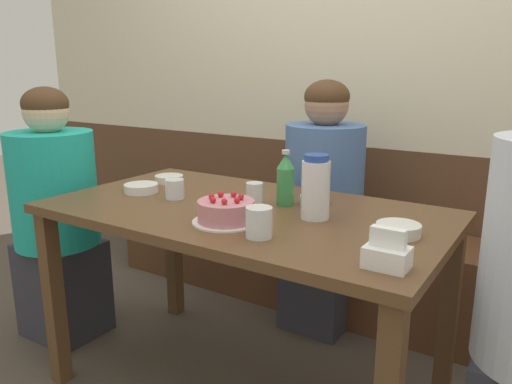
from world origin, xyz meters
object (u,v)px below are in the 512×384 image
(bench_seat, at_px, (334,267))
(napkin_holder, at_px, (387,253))
(birthday_cake, at_px, (226,212))
(bowl_sauce_shallow, at_px, (399,229))
(water_pitcher, at_px, (316,188))
(bowl_soup_white, at_px, (315,200))
(glass_water_tall, at_px, (175,189))
(person_grey_tee, at_px, (57,217))
(bowl_rice_small, at_px, (141,188))
(soju_bottle, at_px, (286,179))
(glass_shot_small, at_px, (259,222))
(person_pale_blue_shirt, at_px, (323,209))
(glass_tumbler_short, at_px, (255,195))
(bowl_side_dish, at_px, (169,179))

(bench_seat, height_order, napkin_holder, napkin_holder)
(birthday_cake, height_order, bowl_sauce_shallow, birthday_cake)
(birthday_cake, bearing_deg, water_pitcher, 41.99)
(bowl_soup_white, relative_size, glass_water_tall, 1.44)
(person_grey_tee, bearing_deg, bowl_rice_small, 5.67)
(birthday_cake, relative_size, glass_water_tall, 2.96)
(bowl_sauce_shallow, bearing_deg, napkin_holder, -78.86)
(birthday_cake, height_order, soju_bottle, soju_bottle)
(bowl_rice_small, height_order, glass_shot_small, glass_shot_small)
(bowl_rice_small, xyz_separation_m, person_grey_tee, (-0.50, -0.05, -0.19))
(soju_bottle, xyz_separation_m, person_pale_blue_shirt, (-0.10, 0.54, -0.26))
(birthday_cake, bearing_deg, glass_water_tall, 157.76)
(person_pale_blue_shirt, bearing_deg, bowl_sauce_shallow, 40.08)
(glass_tumbler_short, relative_size, person_grey_tee, 0.08)
(water_pitcher, distance_m, bowl_side_dish, 0.79)
(bowl_side_dish, relative_size, glass_shot_small, 1.33)
(napkin_holder, bearing_deg, bowl_rice_small, 168.15)
(soju_bottle, xyz_separation_m, glass_shot_small, (0.11, -0.36, -0.05))
(bowl_sauce_shallow, xyz_separation_m, person_grey_tee, (-1.53, -0.09, -0.19))
(soju_bottle, distance_m, glass_shot_small, 0.38)
(bowl_rice_small, distance_m, glass_tumbler_short, 0.50)
(bowl_sauce_shallow, xyz_separation_m, glass_tumbler_short, (-0.53, 0.03, 0.03))
(bowl_side_dish, bearing_deg, birthday_cake, -31.34)
(bowl_sauce_shallow, distance_m, glass_shot_small, 0.42)
(glass_water_tall, distance_m, person_grey_tee, 0.71)
(glass_shot_small, bearing_deg, person_pale_blue_shirt, 103.13)
(glass_shot_small, bearing_deg, bowl_sauce_shallow, 35.34)
(bench_seat, distance_m, birthday_cake, 1.15)
(bench_seat, bearing_deg, person_grey_tee, -136.77)
(water_pitcher, xyz_separation_m, bowl_side_dish, (-0.78, 0.14, -0.09))
(birthday_cake, height_order, person_grey_tee, person_grey_tee)
(person_grey_tee, bearing_deg, person_pale_blue_shirt, 37.04)
(bowl_sauce_shallow, bearing_deg, birthday_cake, -160.58)
(glass_shot_small, bearing_deg, soju_bottle, 107.50)
(birthday_cake, xyz_separation_m, glass_shot_small, (0.17, -0.06, 0.01))
(bench_seat, bearing_deg, glass_tumbler_short, -88.24)
(water_pitcher, distance_m, bowl_rice_small, 0.75)
(glass_shot_small, height_order, person_pale_blue_shirt, person_pale_blue_shirt)
(bowl_side_dish, height_order, glass_tumbler_short, glass_tumbler_short)
(bench_seat, relative_size, birthday_cake, 12.04)
(glass_water_tall, bearing_deg, water_pitcher, 5.79)
(birthday_cake, xyz_separation_m, bowl_sauce_shallow, (0.51, 0.18, -0.02))
(glass_water_tall, bearing_deg, person_grey_tee, -175.81)
(napkin_holder, bearing_deg, bench_seat, 119.19)
(bowl_sauce_shallow, bearing_deg, soju_bottle, 165.95)
(person_grey_tee, bearing_deg, bench_seat, 43.23)
(bowl_soup_white, relative_size, bowl_sauce_shallow, 0.81)
(bowl_rice_small, height_order, person_pale_blue_shirt, person_pale_blue_shirt)
(bowl_side_dish, distance_m, glass_water_tall, 0.29)
(bowl_sauce_shallow, bearing_deg, glass_shot_small, -144.66)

